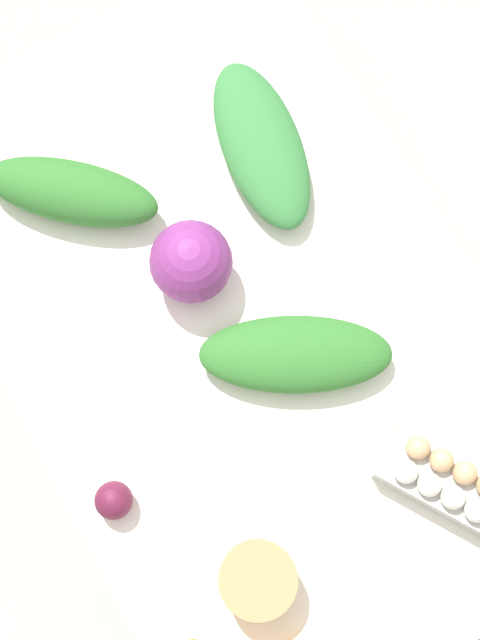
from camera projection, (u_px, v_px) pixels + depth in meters
ground_plane at (240, 385)px, 2.48m from camera, size 8.00×8.00×0.00m
dining_table at (240, 333)px, 1.82m from camera, size 1.43×0.90×0.77m
cabbage_purple at (191, 262)px, 1.67m from camera, size 0.16×0.16×0.16m
egg_carton at (455, 486)px, 1.61m from camera, size 0.29×0.24×0.09m
paper_bag at (258, 579)px, 1.57m from camera, size 0.14×0.14×0.09m
greens_bunch_kale at (71, 192)px, 1.73m from camera, size 0.33×0.34×0.10m
greens_bunch_chard at (261, 145)px, 1.77m from camera, size 0.39×0.22×0.08m
greens_bunch_beet_tops at (296, 354)px, 1.67m from camera, size 0.31×0.39×0.08m
beet_root at (114, 500)px, 1.61m from camera, size 0.07×0.07×0.07m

